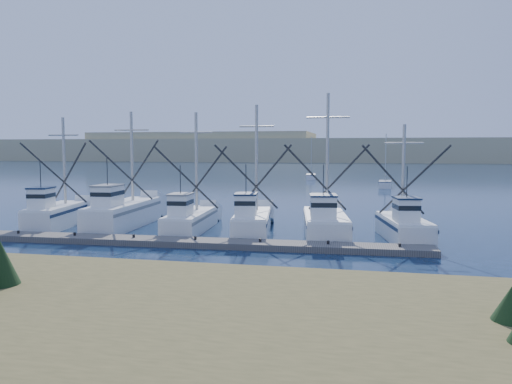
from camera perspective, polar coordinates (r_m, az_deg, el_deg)
ground at (r=23.22m, az=5.61°, el=-9.76°), size 500.00×500.00×0.00m
floating_dock at (r=30.69m, az=-6.94°, el=-5.77°), size 28.19×2.66×0.38m
dune_ridge at (r=232.34m, az=11.42°, el=4.71°), size 360.00×60.00×10.00m
trawler_fleet at (r=35.42m, az=-5.31°, el=-3.02°), size 28.46×9.36×9.72m
sailboat_near at (r=77.70m, az=14.54°, el=0.87°), size 2.09×5.34×8.10m
sailboat_far at (r=95.37m, az=6.29°, el=1.74°), size 2.19×6.09×8.10m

